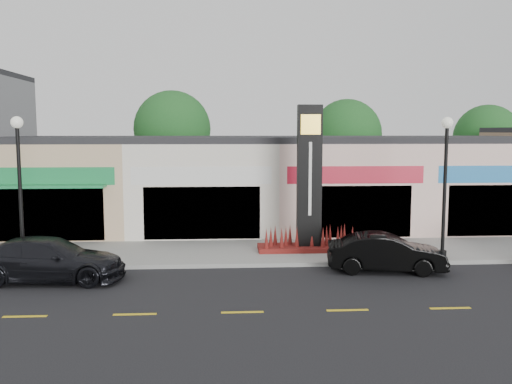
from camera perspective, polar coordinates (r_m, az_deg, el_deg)
ground at (r=18.50m, az=-1.76°, el=-9.53°), size 120.00×120.00×0.00m
sidewalk at (r=22.69m, az=-2.07°, el=-6.33°), size 52.00×4.30×0.15m
curb at (r=20.50m, az=-1.92°, el=-7.72°), size 52.00×0.20×0.15m
shop_beige at (r=30.44m, az=-18.62°, el=1.03°), size 7.00×10.85×4.80m
shop_cream at (r=29.39m, az=-5.33°, el=1.15°), size 7.00×10.01×4.80m
shop_pink_w at (r=29.97m, az=8.17°, el=1.22°), size 7.00×10.01×4.80m
shop_pink_e at (r=32.11m, az=20.51°, el=1.22°), size 7.00×10.01×4.80m
tree_rear_west at (r=37.44m, az=-8.80°, el=6.56°), size 5.20×5.20×7.83m
tree_rear_mid at (r=38.23m, az=9.52°, el=6.04°), size 4.80×4.80×7.29m
tree_rear_east at (r=41.61m, az=23.12°, el=5.29°), size 4.60×4.60×6.94m
lamp_west_near at (r=21.68m, az=-23.64°, el=1.64°), size 0.44×0.44×5.47m
lamp_east_near at (r=22.04m, az=19.30°, el=1.88°), size 0.44×0.44×5.47m
pylon_sign at (r=22.42m, az=5.61°, el=-0.80°), size 4.20×1.30×6.00m
car_dark_sedan at (r=19.84m, az=-20.96°, el=-6.66°), size 2.34×5.20×1.48m
car_black_conv at (r=20.31m, az=13.52°, el=-6.25°), size 2.08×4.37×1.38m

